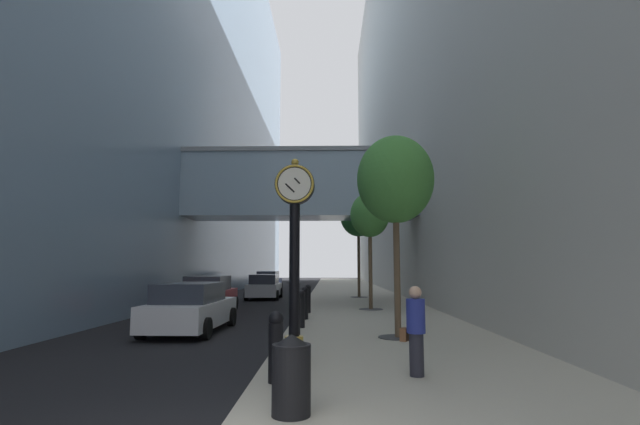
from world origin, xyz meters
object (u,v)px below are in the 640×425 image
street_tree_mid_far (358,216)px  car_silver_near (264,287)px  bollard_third (296,316)px  street_tree_mid_near (370,216)px  bollard_nearest (276,345)px  street_clock (294,248)px  bollard_sixth (308,298)px  pedestrian_walking (415,329)px  street_tree_near (395,181)px  car_white_far (191,308)px  bollard_fourth (301,308)px  bollard_fifth (305,302)px  trash_bin (291,374)px  car_blue_mid (268,281)px  car_red_trailing (209,295)px

street_tree_mid_far → car_silver_near: (-6.10, 0.22, -4.58)m
bollard_third → street_tree_mid_near: street_tree_mid_near is taller
bollard_nearest → bollard_third: same height
street_clock → bollard_sixth: street_clock is taller
street_tree_mid_far → pedestrian_walking: bearing=-90.9°
street_tree_near → car_silver_near: bearing=109.6°
street_tree_mid_far → car_white_far: bearing=-113.0°
bollard_fourth → street_tree_near: size_ratio=0.21×
street_clock → bollard_fifth: 8.00m
bollard_fifth → street_tree_mid_far: 13.60m
bollard_fourth → street_tree_near: (2.82, -2.05, 3.78)m
trash_bin → pedestrian_walking: pedestrian_walking is taller
street_clock → car_white_far: street_clock is taller
bollard_fifth → pedestrian_walking: (2.48, -8.94, 0.21)m
bollard_nearest → trash_bin: bollard_nearest is taller
bollard_third → street_clock: bearing=-86.6°
street_clock → trash_bin: 3.83m
bollard_nearest → street_tree_near: 6.90m
street_tree_mid_near → bollard_third: bearing=-107.8°
street_clock → car_blue_mid: 31.26m
street_tree_near → street_tree_mid_near: bearing=90.0°
bollard_nearest → car_blue_mid: bearing=97.7°
car_white_far → street_clock: bearing=-55.0°
car_white_far → bollard_fifth: bearing=35.3°
pedestrian_walking → street_tree_mid_far: bearing=89.1°
car_red_trailing → car_silver_near: bearing=81.7°
bollard_third → trash_bin: bearing=-86.4°
car_blue_mid → car_red_trailing: bearing=-90.6°
car_blue_mid → street_tree_near: bearing=-75.3°
car_silver_near → car_red_trailing: (-1.30, -8.95, 0.04)m
bollard_sixth → car_red_trailing: (-4.59, 1.40, 0.04)m
bollard_third → car_red_trailing: size_ratio=0.27×
car_silver_near → bollard_third: bearing=-79.3°
trash_bin → car_silver_near: car_silver_near is taller
bollard_fifth → street_clock: bearing=-88.6°
bollard_sixth → street_clock: bearing=-89.0°
car_blue_mid → pedestrian_walking: bearing=-77.9°
bollard_sixth → trash_bin: bearing=-88.3°
pedestrian_walking → car_white_far: (-6.01, 6.44, -0.20)m
bollard_third → street_tree_mid_far: (2.82, 17.22, 4.58)m
street_clock → bollard_sixth: bearing=91.0°
bollard_nearest → street_tree_mid_near: bearing=78.2°
car_red_trailing → bollard_nearest: bearing=-70.9°
trash_bin → car_red_trailing: size_ratio=0.24×
street_tree_mid_far → trash_bin: size_ratio=6.30×
bollard_fifth → bollard_sixth: (0.00, 2.37, 0.00)m
street_tree_mid_near → street_tree_mid_far: 8.50m
street_clock → bollard_fifth: (-0.19, 7.81, -1.71)m
street_tree_mid_near → trash_bin: 15.87m
bollard_nearest → street_tree_mid_far: 22.60m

